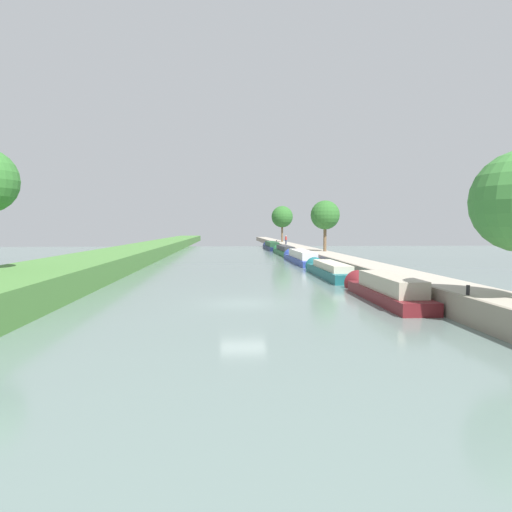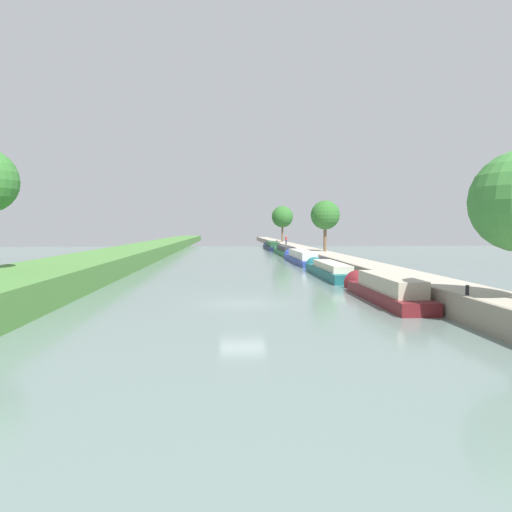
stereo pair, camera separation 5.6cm
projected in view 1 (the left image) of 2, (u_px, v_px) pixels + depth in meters
ground_plane at (243, 303)px, 25.29m from camera, size 160.00×160.00×0.00m
left_grassy_bank at (2, 291)px, 24.40m from camera, size 6.70×260.00×1.66m
right_towpath at (437, 291)px, 25.97m from camera, size 3.02×260.00×1.17m
stone_quay at (409, 291)px, 25.86m from camera, size 0.25×260.00×1.22m
narrowboat_maroon at (383, 289)px, 26.54m from camera, size 1.94×10.72×2.13m
narrowboat_teal at (328, 270)px, 39.61m from camera, size 1.91×12.70×1.83m
narrowboat_blue at (300, 257)px, 55.79m from camera, size 2.12×16.38×2.20m
narrowboat_green at (284, 251)px, 72.42m from camera, size 1.85×16.58×1.94m
narrowboat_navy at (271, 246)px, 89.77m from camera, size 2.03×16.81×2.18m
tree_rightbank_midnear at (325, 215)px, 59.01m from camera, size 3.75×3.75×6.57m
tree_rightbank_midfar at (282, 217)px, 100.43m from camera, size 4.71×4.71×7.86m
person_walking at (286, 240)px, 84.32m from camera, size 0.34×0.34×1.66m
mooring_bollard_near at (468, 290)px, 20.40m from camera, size 0.16×0.16×0.45m
mooring_bollard_far at (277, 241)px, 97.84m from camera, size 0.16×0.16×0.45m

